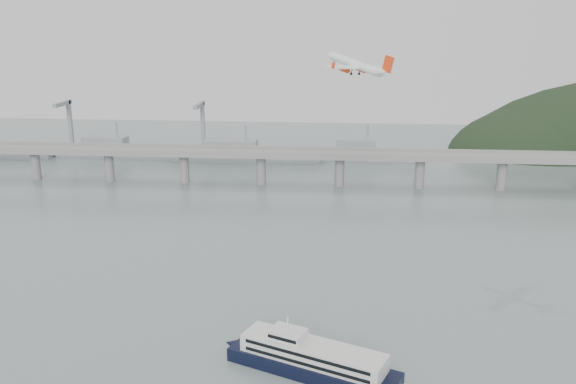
# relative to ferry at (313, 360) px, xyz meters

# --- Properties ---
(ground) EXTENTS (900.00, 900.00, 0.00)m
(ground) POSITION_rel_ferry_xyz_m (-13.52, 15.31, -4.42)
(ground) COLOR slate
(ground) RESTS_ON ground
(bridge) EXTENTS (800.00, 22.00, 23.90)m
(bridge) POSITION_rel_ferry_xyz_m (-14.67, 215.31, 13.23)
(bridge) COLOR gray
(bridge) RESTS_ON ground
(distant_fleet) EXTENTS (453.00, 60.90, 40.00)m
(distant_fleet) POSITION_rel_ferry_xyz_m (-168.88, 280.39, 1.80)
(distant_fleet) COLOR gray
(distant_fleet) RESTS_ON ground
(ferry) EXTENTS (81.84, 40.71, 16.29)m
(ferry) POSITION_rel_ferry_xyz_m (0.00, 0.00, 0.00)
(ferry) COLOR black
(ferry) RESTS_ON ground
(airliner) EXTENTS (29.81, 28.51, 10.65)m
(airliner) POSITION_rel_ferry_xyz_m (12.65, 92.74, 79.40)
(airliner) COLOR white
(airliner) RESTS_ON ground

